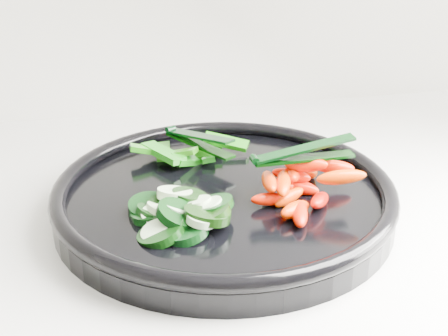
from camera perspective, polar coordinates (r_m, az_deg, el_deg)
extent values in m
cube|color=silver|center=(0.75, 2.47, -3.06)|extent=(2.02, 0.62, 0.03)
cylinder|color=black|center=(0.69, 0.00, -3.20)|extent=(0.47, 0.47, 0.02)
torus|color=black|center=(0.68, 0.00, -1.83)|extent=(0.47, 0.47, 0.02)
cylinder|color=black|center=(0.61, -5.74, -5.88)|extent=(0.06, 0.06, 0.03)
cylinder|color=beige|center=(0.61, -6.13, -5.85)|extent=(0.04, 0.04, 0.02)
cylinder|color=black|center=(0.64, -6.51, -4.14)|extent=(0.05, 0.05, 0.02)
cylinder|color=beige|center=(0.64, -5.59, -3.99)|extent=(0.05, 0.05, 0.03)
cylinder|color=black|center=(0.65, -5.44, -3.75)|extent=(0.04, 0.04, 0.02)
cylinder|color=beige|center=(0.63, -6.24, -4.50)|extent=(0.03, 0.04, 0.02)
cylinder|color=black|center=(0.61, -3.64, -5.76)|extent=(0.07, 0.07, 0.02)
cylinder|color=#CBE9BA|center=(0.61, -3.37, -5.35)|extent=(0.03, 0.03, 0.02)
cylinder|color=black|center=(0.65, -3.94, -3.58)|extent=(0.05, 0.05, 0.02)
cylinder|color=beige|center=(0.65, -3.51, -3.44)|extent=(0.04, 0.04, 0.02)
cylinder|color=black|center=(0.64, -6.70, -4.26)|extent=(0.05, 0.05, 0.01)
cylinder|color=#D2EFBF|center=(0.64, -6.46, -3.92)|extent=(0.04, 0.04, 0.01)
cylinder|color=black|center=(0.65, -6.67, -3.66)|extent=(0.06, 0.06, 0.02)
cylinder|color=#D6EEBE|center=(0.65, -6.82, -3.65)|extent=(0.03, 0.03, 0.01)
cylinder|color=black|center=(0.61, -1.12, -4.21)|extent=(0.05, 0.06, 0.03)
cylinder|color=#D3EEBF|center=(0.63, -1.43, -3.48)|extent=(0.04, 0.04, 0.02)
cylinder|color=black|center=(0.65, -3.20, -2.56)|extent=(0.05, 0.05, 0.02)
cylinder|color=beige|center=(0.65, -4.54, -2.39)|extent=(0.05, 0.05, 0.02)
cylinder|color=black|center=(0.61, -4.15, -4.29)|extent=(0.06, 0.06, 0.03)
cylinder|color=#B9D8AD|center=(0.62, -4.30, -3.80)|extent=(0.04, 0.04, 0.02)
cylinder|color=black|center=(0.63, -1.06, -3.43)|extent=(0.06, 0.06, 0.02)
cylinder|color=#DDF2C1|center=(0.63, -2.37, -3.18)|extent=(0.04, 0.04, 0.02)
cylinder|color=black|center=(0.61, -1.58, -4.30)|extent=(0.07, 0.07, 0.02)
cylinder|color=#B7D1A7|center=(0.60, -2.13, -4.80)|extent=(0.04, 0.04, 0.01)
ellipsoid|color=#E14C00|center=(0.66, 5.97, -2.68)|extent=(0.04, 0.03, 0.02)
ellipsoid|color=#F92600|center=(0.65, 4.26, -2.85)|extent=(0.05, 0.02, 0.02)
ellipsoid|color=red|center=(0.63, 6.94, -4.16)|extent=(0.03, 0.05, 0.02)
ellipsoid|color=#FF1C00|center=(0.69, 5.80, -1.30)|extent=(0.03, 0.04, 0.02)
ellipsoid|color=#DF0C00|center=(0.66, 8.74, -2.93)|extent=(0.04, 0.05, 0.03)
ellipsoid|color=#F32C00|center=(0.69, 6.02, -1.21)|extent=(0.03, 0.05, 0.02)
ellipsoid|color=#FF4E00|center=(0.64, 6.53, -3.79)|extent=(0.05, 0.04, 0.02)
ellipsoid|color=red|center=(0.68, 6.71, -1.69)|extent=(0.05, 0.04, 0.03)
ellipsoid|color=#FF6100|center=(0.73, 7.80, -0.13)|extent=(0.03, 0.05, 0.02)
ellipsoid|color=#F33E00|center=(0.72, 6.78, -0.09)|extent=(0.04, 0.05, 0.02)
ellipsoid|color=#EA1500|center=(0.66, 4.15, -1.24)|extent=(0.02, 0.05, 0.02)
ellipsoid|color=#EB5000|center=(0.71, 7.53, 0.39)|extent=(0.03, 0.05, 0.02)
ellipsoid|color=#E53E00|center=(0.68, 6.28, -0.49)|extent=(0.03, 0.05, 0.03)
ellipsoid|color=#E13200|center=(0.66, 5.45, -1.35)|extent=(0.03, 0.05, 0.02)
ellipsoid|color=#FF2300|center=(0.68, 6.19, -0.66)|extent=(0.05, 0.02, 0.02)
ellipsoid|color=#FF2500|center=(0.70, 10.02, 0.09)|extent=(0.05, 0.02, 0.02)
ellipsoid|color=#DE3400|center=(0.67, 7.51, 0.31)|extent=(0.05, 0.04, 0.03)
ellipsoid|color=#FF3B00|center=(0.68, 7.83, 0.55)|extent=(0.05, 0.03, 0.02)
ellipsoid|color=#F76000|center=(0.65, 10.68, -0.83)|extent=(0.05, 0.03, 0.02)
cube|color=#09610F|center=(0.76, -1.57, 1.13)|extent=(0.02, 0.05, 0.02)
cube|color=#0A690E|center=(0.76, -2.73, 0.82)|extent=(0.06, 0.05, 0.03)
cube|color=#0A710E|center=(0.78, -0.77, 1.62)|extent=(0.02, 0.05, 0.02)
cube|color=#186309|center=(0.76, -3.17, 1.00)|extent=(0.06, 0.03, 0.02)
cube|color=#236609|center=(0.78, -5.57, 1.52)|extent=(0.02, 0.05, 0.01)
cube|color=#1F6709|center=(0.75, -4.27, 1.34)|extent=(0.05, 0.04, 0.02)
cube|color=#1A6309|center=(0.76, -6.90, 1.64)|extent=(0.05, 0.02, 0.02)
cube|color=#17690A|center=(0.75, -5.59, 1.39)|extent=(0.05, 0.07, 0.01)
cube|color=#10700A|center=(0.78, 0.19, 2.42)|extent=(0.06, 0.04, 0.02)
cylinder|color=black|center=(0.65, 2.79, 0.78)|extent=(0.01, 0.01, 0.01)
cube|color=black|center=(0.67, 7.34, 0.88)|extent=(0.11, 0.02, 0.00)
cube|color=black|center=(0.66, 7.39, 1.79)|extent=(0.11, 0.02, 0.02)
cylinder|color=black|center=(0.79, -4.91, 3.56)|extent=(0.01, 0.01, 0.01)
cube|color=black|center=(0.76, -2.27, 2.14)|extent=(0.07, 0.10, 0.00)
cube|color=black|center=(0.75, -2.29, 2.95)|extent=(0.07, 0.10, 0.02)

